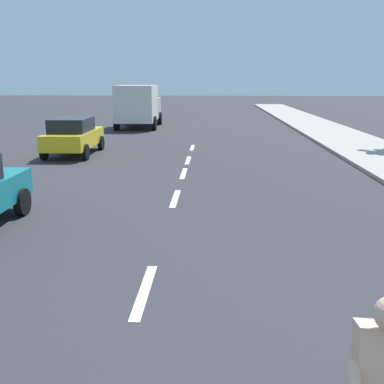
{
  "coord_description": "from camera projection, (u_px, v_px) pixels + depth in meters",
  "views": [
    {
      "loc": [
        1.02,
        2.96,
        3.08
      ],
      "look_at": [
        0.63,
        10.8,
        1.1
      ],
      "focal_mm": 41.35,
      "sensor_mm": 36.0,
      "label": 1
    }
  ],
  "objects": [
    {
      "name": "lane_stripe_4",
      "position": [
        184.0,
        173.0,
        15.12
      ],
      "size": [
        0.16,
        1.8,
        0.01
      ],
      "primitive_type": "cube",
      "color": "white",
      "rests_on": "ground"
    },
    {
      "name": "lane_stripe_6",
      "position": [
        192.0,
        148.0,
        20.92
      ],
      "size": [
        0.16,
        1.8,
        0.01
      ],
      "primitive_type": "cube",
      "color": "white",
      "rests_on": "ground"
    },
    {
      "name": "lane_stripe_2",
      "position": [
        144.0,
        290.0,
        6.67
      ],
      "size": [
        0.16,
        1.8,
        0.01
      ],
      "primitive_type": "cube",
      "color": "white",
      "rests_on": "ground"
    },
    {
      "name": "ground_plane",
      "position": [
        188.0,
        162.0,
        17.3
      ],
      "size": [
        160.0,
        160.0,
        0.0
      ],
      "primitive_type": "plane",
      "color": "#2D2D33"
    },
    {
      "name": "lane_stripe_3",
      "position": [
        175.0,
        198.0,
        11.89
      ],
      "size": [
        0.16,
        1.8,
        0.01
      ],
      "primitive_type": "cube",
      "color": "white",
      "rests_on": "ground"
    },
    {
      "name": "lane_stripe_5",
      "position": [
        188.0,
        160.0,
        17.62
      ],
      "size": [
        0.16,
        1.8,
        0.01
      ],
      "primitive_type": "cube",
      "color": "white",
      "rests_on": "ground"
    },
    {
      "name": "parked_car_yellow",
      "position": [
        73.0,
        135.0,
        18.75
      ],
      "size": [
        1.92,
        4.02,
        1.57
      ],
      "rotation": [
        0.0,
        0.0,
        0.02
      ],
      "color": "gold",
      "rests_on": "ground"
    },
    {
      "name": "sidewalk_strip",
      "position": [
        378.0,
        154.0,
        18.83
      ],
      "size": [
        3.6,
        80.0,
        0.14
      ],
      "primitive_type": "cube",
      "color": "#9E998E",
      "rests_on": "ground"
    },
    {
      "name": "delivery_truck",
      "position": [
        139.0,
        105.0,
        29.74
      ],
      "size": [
        2.82,
        6.31,
        2.8
      ],
      "rotation": [
        0.0,
        0.0,
        0.03
      ],
      "color": "beige",
      "rests_on": "ground"
    }
  ]
}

